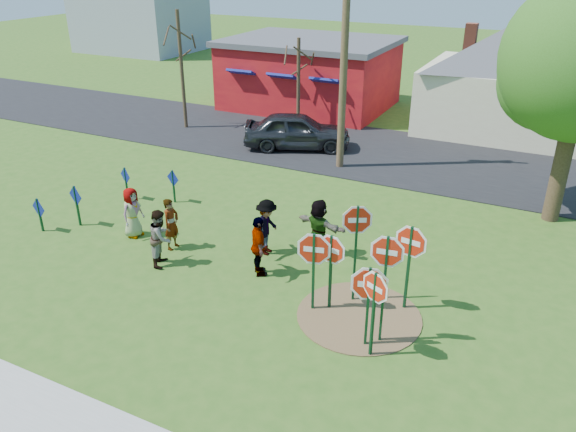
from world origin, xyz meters
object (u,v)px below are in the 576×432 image
at_px(person_b, 171,224).
at_px(suv, 297,131).
at_px(utility_pole, 345,43).
at_px(stop_sign_d, 410,248).
at_px(stop_sign_b, 357,229).
at_px(person_a, 132,212).
at_px(stop_sign_a, 314,255).
at_px(stop_sign_c, 386,265).

height_order(person_b, suv, suv).
distance_m(person_b, utility_pole, 10.32).
bearing_deg(suv, stop_sign_d, -165.54).
xyz_separation_m(person_b, suv, (-0.72, 10.54, 0.04)).
relative_size(stop_sign_b, suv, 0.59).
distance_m(person_a, person_b, 1.64).
xyz_separation_m(stop_sign_a, person_a, (-6.94, 1.20, -0.76)).
xyz_separation_m(stop_sign_d, person_b, (-7.44, -0.02, -0.96)).
distance_m(stop_sign_a, stop_sign_b, 1.28).
relative_size(stop_sign_d, suv, 0.52).
distance_m(stop_sign_a, suv, 13.12).
distance_m(stop_sign_b, utility_pole, 10.67).
bearing_deg(stop_sign_d, stop_sign_b, -160.51).
xyz_separation_m(stop_sign_c, suv, (-8.00, 12.13, -1.22)).
xyz_separation_m(stop_sign_a, stop_sign_b, (0.80, 0.86, 0.52)).
distance_m(stop_sign_d, person_b, 7.50).
relative_size(suv, utility_pole, 0.50).
xyz_separation_m(stop_sign_b, stop_sign_d, (1.34, 0.25, -0.33)).
height_order(stop_sign_a, utility_pole, utility_pole).
bearing_deg(stop_sign_c, stop_sign_b, 123.95).
bearing_deg(stop_sign_c, utility_pole, 108.73).
distance_m(stop_sign_c, utility_pole, 12.34).
bearing_deg(stop_sign_a, person_a, 156.02).
distance_m(stop_sign_b, stop_sign_d, 1.41).
relative_size(stop_sign_c, person_b, 1.78).
bearing_deg(stop_sign_b, stop_sign_c, -77.12).
bearing_deg(stop_sign_b, person_a, 148.86).
bearing_deg(stop_sign_c, stop_sign_d, 77.05).
height_order(stop_sign_b, stop_sign_c, stop_sign_c).
height_order(person_a, utility_pole, utility_pole).
xyz_separation_m(person_a, utility_pole, (3.65, 9.02, 4.35)).
bearing_deg(stop_sign_c, suv, 115.92).
bearing_deg(utility_pole, suv, 152.65).
bearing_deg(stop_sign_a, utility_pole, 93.71).
xyz_separation_m(stop_sign_a, utility_pole, (-3.29, 10.23, 3.59)).
xyz_separation_m(stop_sign_b, utility_pole, (-4.09, 9.37, 3.07)).
distance_m(person_a, suv, 10.47).
height_order(stop_sign_c, person_a, stop_sign_c).
height_order(suv, utility_pole, utility_pole).
bearing_deg(person_b, person_a, 87.22).
bearing_deg(person_a, stop_sign_c, -98.73).
bearing_deg(stop_sign_c, person_b, 160.25).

